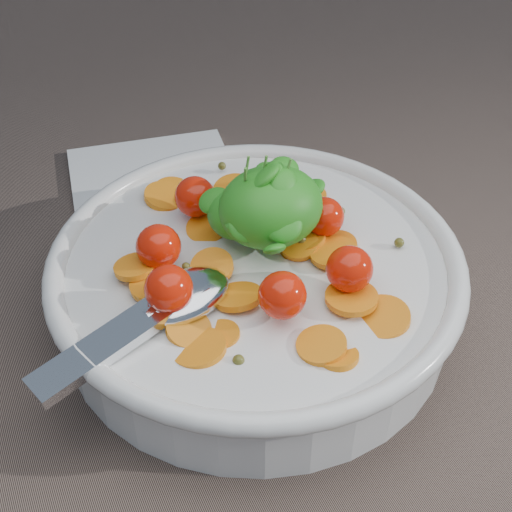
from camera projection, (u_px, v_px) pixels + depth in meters
name	position (u px, v px, depth m)	size (l,w,h in m)	color
ground	(248.00, 324.00, 0.55)	(6.00, 6.00, 0.00)	#756054
bowl	(256.00, 280.00, 0.54)	(0.33, 0.31, 0.13)	silver
napkin	(154.00, 178.00, 0.70)	(0.16, 0.14, 0.01)	white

